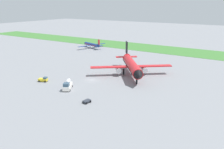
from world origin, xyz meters
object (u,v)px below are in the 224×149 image
Objects in this scene: airplane_taxiing_turboprop at (92,45)px; fuel_truck_midfield at (68,85)px; baggage_cart_by_runway at (87,101)px; pushback_tug_near_gate at (43,79)px; airplane_midfield_jet at (131,65)px.

fuel_truck_midfield is (41.48, -69.02, -0.95)m from airplane_taxiing_turboprop.
pushback_tug_near_gate is at bearing 84.92° from baggage_cart_by_runway.
airplane_midfield_jet is (53.07, -41.42, 1.98)m from airplane_taxiing_turboprop.
pushback_tug_near_gate is at bearing -125.59° from fuel_truck_midfield.
airplane_midfield_jet is at bearing 22.60° from pushback_tug_near_gate.
airplane_midfield_jet is 37.09m from pushback_tug_near_gate.
airplane_midfield_jet is 30.08m from fuel_truck_midfield.
pushback_tug_near_gate is at bearing 128.71° from airplane_taxiing_turboprop.
pushback_tug_near_gate is 14.07m from fuel_truck_midfield.
fuel_truck_midfield is (14.02, -1.02, 0.67)m from pushback_tug_near_gate.
baggage_cart_by_runway is at bearing -37.00° from pushback_tug_near_gate.
baggage_cart_by_runway is (13.31, -5.56, -1.01)m from fuel_truck_midfield.
baggage_cart_by_runway is (54.79, -74.58, -1.97)m from airplane_taxiing_turboprop.
pushback_tug_near_gate is 0.59× the size of fuel_truck_midfield.
airplane_taxiing_turboprop is at bearing 179.56° from fuel_truck_midfield.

